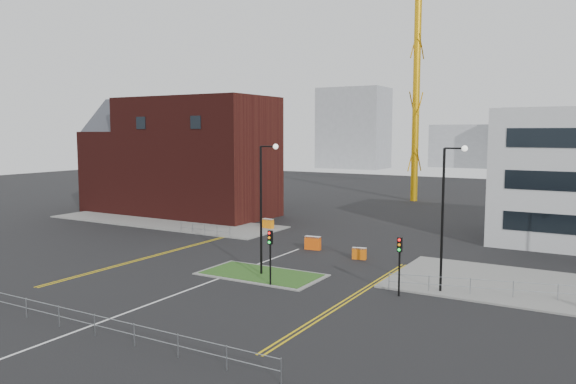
% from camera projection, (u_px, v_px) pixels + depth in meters
% --- Properties ---
extents(ground, '(200.00, 200.00, 0.00)m').
position_uv_depth(ground, '(160.00, 300.00, 33.39)').
color(ground, black).
rests_on(ground, ground).
extents(pavement_left, '(28.00, 8.00, 0.12)m').
position_uv_depth(pavement_left, '(164.00, 222.00, 62.29)').
color(pavement_left, slate).
rests_on(pavement_left, ground).
extents(island_kerb, '(8.60, 4.60, 0.08)m').
position_uv_depth(island_kerb, '(261.00, 275.00, 39.26)').
color(island_kerb, slate).
rests_on(island_kerb, ground).
extents(grass_island, '(8.00, 4.00, 0.12)m').
position_uv_depth(grass_island, '(261.00, 274.00, 39.26)').
color(grass_island, '#274D19').
rests_on(grass_island, ground).
extents(brick_building, '(24.20, 10.07, 14.24)m').
position_uv_depth(brick_building, '(178.00, 158.00, 68.21)').
color(brick_building, '#3F120F').
rests_on(brick_building, ground).
extents(tower_crane, '(51.31, 15.26, 36.46)m').
position_uv_depth(tower_crane, '(456.00, 17.00, 74.72)').
color(tower_crane, '#DE9E0D').
rests_on(tower_crane, ground).
extents(streetlamp_island, '(1.46, 0.36, 9.18)m').
position_uv_depth(streetlamp_island, '(264.00, 199.00, 38.57)').
color(streetlamp_island, black).
rests_on(streetlamp_island, ground).
extents(streetlamp_right_near, '(1.46, 0.36, 9.18)m').
position_uv_depth(streetlamp_right_near, '(446.00, 207.00, 34.29)').
color(streetlamp_right_near, black).
rests_on(streetlamp_right_near, ground).
extents(traffic_light_island, '(0.28, 0.33, 3.65)m').
position_uv_depth(traffic_light_island, '(270.00, 247.00, 36.25)').
color(traffic_light_island, black).
rests_on(traffic_light_island, ground).
extents(traffic_light_right, '(0.28, 0.33, 3.65)m').
position_uv_depth(traffic_light_right, '(399.00, 255.00, 33.97)').
color(traffic_light_right, black).
rests_on(traffic_light_right, ground).
extents(railing_front, '(24.05, 0.05, 1.10)m').
position_uv_depth(railing_front, '(76.00, 316.00, 28.15)').
color(railing_front, gray).
rests_on(railing_front, ground).
extents(railing_left, '(6.05, 0.05, 1.10)m').
position_uv_depth(railing_left, '(205.00, 228.00, 54.28)').
color(railing_left, gray).
rests_on(railing_left, ground).
extents(railing_right, '(19.05, 5.05, 1.10)m').
position_uv_depth(railing_right, '(558.00, 289.00, 32.93)').
color(railing_right, gray).
rests_on(railing_right, ground).
extents(centre_line, '(0.15, 30.00, 0.01)m').
position_uv_depth(centre_line, '(182.00, 292.00, 35.11)').
color(centre_line, silver).
rests_on(centre_line, ground).
extents(yellow_left_a, '(0.12, 24.00, 0.01)m').
position_uv_depth(yellow_left_a, '(163.00, 253.00, 46.48)').
color(yellow_left_a, gold).
rests_on(yellow_left_a, ground).
extents(yellow_left_b, '(0.12, 24.00, 0.01)m').
position_uv_depth(yellow_left_b, '(166.00, 253.00, 46.33)').
color(yellow_left_b, gold).
rests_on(yellow_left_b, ground).
extents(yellow_right_a, '(0.12, 20.00, 0.01)m').
position_uv_depth(yellow_right_a, '(348.00, 298.00, 33.79)').
color(yellow_right_a, gold).
rests_on(yellow_right_a, ground).
extents(yellow_right_b, '(0.12, 20.00, 0.01)m').
position_uv_depth(yellow_right_b, '(352.00, 299.00, 33.64)').
color(yellow_right_b, gold).
rests_on(yellow_right_b, ground).
extents(skyline_a, '(18.00, 12.00, 22.00)m').
position_uv_depth(skyline_a, '(354.00, 128.00, 155.34)').
color(skyline_a, gray).
rests_on(skyline_a, ground).
extents(skyline_b, '(24.00, 12.00, 16.00)m').
position_uv_depth(skyline_b, '(555.00, 140.00, 139.24)').
color(skyline_b, gray).
rests_on(skyline_b, ground).
extents(skyline_d, '(30.00, 12.00, 12.00)m').
position_uv_depth(skyline_d, '(487.00, 146.00, 157.05)').
color(skyline_d, gray).
rests_on(skyline_d, ground).
extents(barrier_left, '(1.34, 0.66, 1.08)m').
position_uv_depth(barrier_left, '(268.00, 224.00, 57.72)').
color(barrier_left, orange).
rests_on(barrier_left, ground).
extents(barrier_mid, '(1.40, 0.61, 1.14)m').
position_uv_depth(barrier_mid, '(313.00, 242.00, 47.70)').
color(barrier_mid, '#EE560D').
rests_on(barrier_mid, ground).
extents(barrier_right, '(1.16, 0.59, 0.93)m').
position_uv_depth(barrier_right, '(359.00, 253.00, 44.08)').
color(barrier_right, orange).
rests_on(barrier_right, ground).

